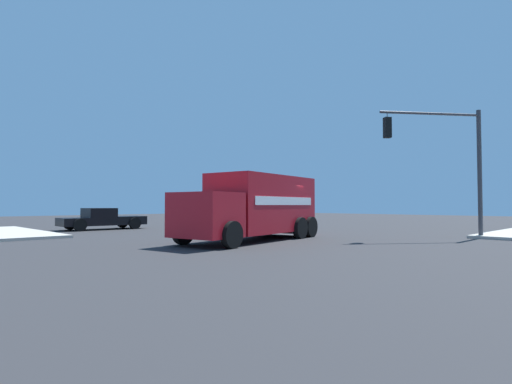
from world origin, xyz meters
name	(u,v)px	position (x,y,z in m)	size (l,w,h in m)	color
ground_plane	(269,238)	(0.00, 0.00, 0.00)	(100.00, 100.00, 0.00)	#2B2B2D
delivery_truck	(255,207)	(-0.34, 1.27, 1.51)	(4.01, 8.02, 2.90)	#AD141E
traffic_light_primary	(448,151)	(-6.07, -5.87, 4.13)	(3.13, 4.15, 5.99)	#38383D
pickup_black	(102,218)	(12.13, 2.91, 0.73)	(2.46, 5.29, 1.38)	black
sedan_maroon	(229,218)	(8.12, -4.41, 0.63)	(2.08, 4.32, 1.31)	maroon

